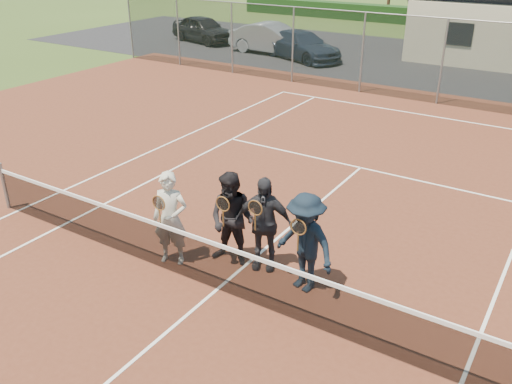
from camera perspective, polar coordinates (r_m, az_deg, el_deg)
ground at (r=27.18m, az=22.18°, el=11.82°), size 220.00×220.00×0.00m
court_surface at (r=9.57m, az=-4.07°, el=-10.24°), size 30.00×30.00×0.02m
tarmac_carpark at (r=28.15m, az=14.08°, el=13.34°), size 40.00×12.00×0.01m
car_a at (r=32.16m, az=-5.58°, el=16.71°), size 4.55×2.75×1.45m
car_b at (r=28.76m, az=1.79°, el=15.83°), size 4.63×1.78×1.50m
car_c at (r=27.48m, az=4.87°, el=15.11°), size 4.94×3.45×1.33m
court_markings at (r=9.56m, az=-4.07°, el=-10.17°), size 11.03×23.83×0.01m
tennis_net at (r=9.27m, az=-4.17°, el=-7.59°), size 11.68×0.08×1.10m
perimeter_fence at (r=20.64m, az=19.03°, el=12.82°), size 30.07×0.07×3.02m
player_a at (r=9.97m, az=-8.99°, el=-2.77°), size 0.77×0.64×1.80m
player_b at (r=9.82m, az=-2.53°, el=-2.90°), size 0.95×0.79×1.80m
player_c at (r=9.69m, az=0.78°, el=-3.32°), size 1.14×0.77×1.80m
player_d at (r=9.14m, az=5.20°, el=-5.34°), size 1.29×0.92×1.80m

